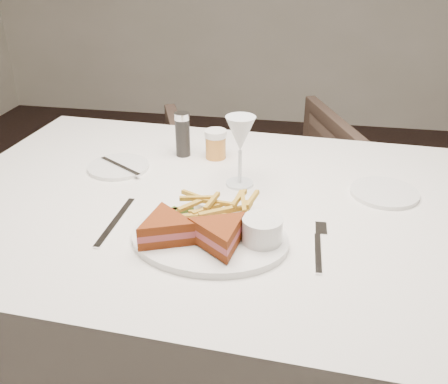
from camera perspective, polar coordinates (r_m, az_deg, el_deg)
ground at (r=1.78m, az=9.59°, el=-20.23°), size 5.00×5.00×0.00m
table at (r=1.38m, az=0.38°, el=-14.86°), size 1.42×0.99×0.75m
chair_far at (r=2.09m, az=3.97°, el=0.62°), size 0.89×0.86×0.72m
table_setting at (r=1.08m, az=-0.73°, el=-1.14°), size 0.84×0.61×0.18m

